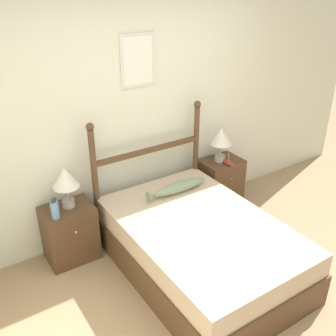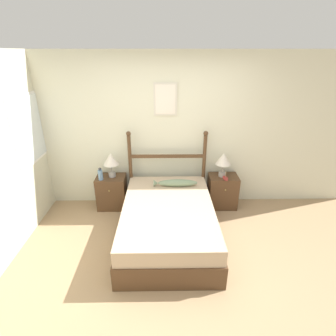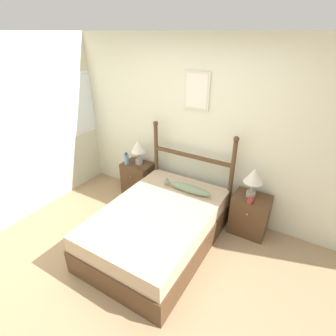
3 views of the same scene
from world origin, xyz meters
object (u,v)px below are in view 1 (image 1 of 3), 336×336
at_px(bed, 200,247).
at_px(table_lamp_right, 221,138).
at_px(table_lamp_left, 65,180).
at_px(nightstand_left, 70,233).
at_px(nightstand_right, 220,182).
at_px(bottle, 55,209).
at_px(model_boat, 228,162).
at_px(fish_pillow, 178,188).

bearing_deg(bed, table_lamp_right, 42.74).
bearing_deg(table_lamp_left, nightstand_left, -150.06).
xyz_separation_m(bed, nightstand_left, (-0.96, 0.86, 0.02)).
distance_m(bed, nightstand_right, 1.29).
height_order(nightstand_right, table_lamp_right, table_lamp_right).
height_order(bottle, model_boat, bottle).
distance_m(table_lamp_right, bottle, 2.03).
distance_m(bed, model_boat, 1.26).
bearing_deg(bottle, nightstand_right, 2.82).
distance_m(nightstand_right, bottle, 2.09).
height_order(nightstand_left, fish_pillow, fish_pillow).
height_order(table_lamp_right, model_boat, table_lamp_right).
xyz_separation_m(bed, nightstand_right, (0.96, 0.86, 0.02)).
bearing_deg(fish_pillow, nightstand_left, 165.72).
bearing_deg(table_lamp_right, bed, -137.26).
bearing_deg(nightstand_right, table_lamp_left, 179.47).
distance_m(nightstand_left, nightstand_right, 1.92).
bearing_deg(fish_pillow, nightstand_right, 18.52).
relative_size(bed, nightstand_right, 3.30).
bearing_deg(bottle, model_boat, -0.38).
distance_m(bed, table_lamp_right, 1.40).
height_order(table_lamp_right, bottle, table_lamp_right).
bearing_deg(nightstand_right, table_lamp_right, 178.90).
bearing_deg(fish_pillow, table_lamp_right, 19.27).
relative_size(bed, model_boat, 9.80).
bearing_deg(table_lamp_left, bed, -43.22).
xyz_separation_m(bed, table_lamp_left, (-0.93, 0.87, 0.61)).
bearing_deg(nightstand_left, nightstand_right, 0.00).
relative_size(nightstand_left, bottle, 2.70).
bearing_deg(model_boat, nightstand_left, 176.57).
bearing_deg(nightstand_left, bed, -41.73).
xyz_separation_m(table_lamp_right, fish_pillow, (-0.80, -0.28, -0.27)).
bearing_deg(nightstand_right, fish_pillow, -161.48).
bearing_deg(table_lamp_right, bottle, -177.12).
bearing_deg(nightstand_left, fish_pillow, -14.28).
distance_m(nightstand_right, fish_pillow, 0.93).
xyz_separation_m(nightstand_left, fish_pillow, (1.09, -0.28, 0.31)).
relative_size(table_lamp_left, fish_pillow, 0.59).
relative_size(model_boat, fish_pillow, 0.28).
height_order(bed, model_boat, model_boat).
bearing_deg(fish_pillow, bottle, 171.81).
height_order(table_lamp_left, model_boat, table_lamp_left).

